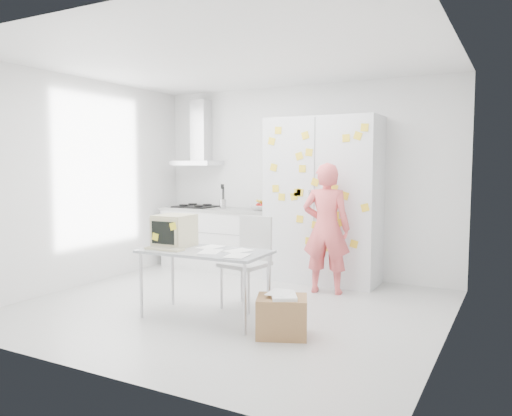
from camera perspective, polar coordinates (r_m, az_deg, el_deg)
The scene contains 10 objects.
floor at distance 5.65m, azimuth -2.96°, elevation -11.35°, with size 4.50×4.00×0.02m, color silver.
walls at distance 6.05m, azimuth 0.51°, elevation 2.83°, with size 4.52×4.01×2.70m.
ceiling at distance 5.54m, azimuth -3.09°, elevation 16.67°, with size 4.50×4.00×0.02m, color white.
counter_run at distance 7.58m, azimuth -4.08°, elevation -3.42°, with size 1.84×0.63×1.28m.
range_hood at distance 7.87m, azimuth -6.43°, elevation 7.73°, with size 0.70×0.48×1.01m.
tall_cabinet at distance 6.76m, azimuth 7.67°, elevation 0.89°, with size 1.50×0.68×2.20m.
person at distance 6.16m, azimuth 8.03°, elevation -2.32°, with size 0.58×0.38×1.60m, color #F96062.
desk at distance 5.28m, azimuth -8.13°, elevation -3.61°, with size 1.33×0.70×1.05m.
chair at distance 5.57m, azimuth -0.79°, elevation -5.48°, with size 0.51×0.51×1.00m.
cardboard_box at distance 4.70m, azimuth 2.98°, elevation -12.20°, with size 0.56×0.51×0.40m.
Camera 1 is at (2.81, -4.64, 1.58)m, focal length 35.00 mm.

